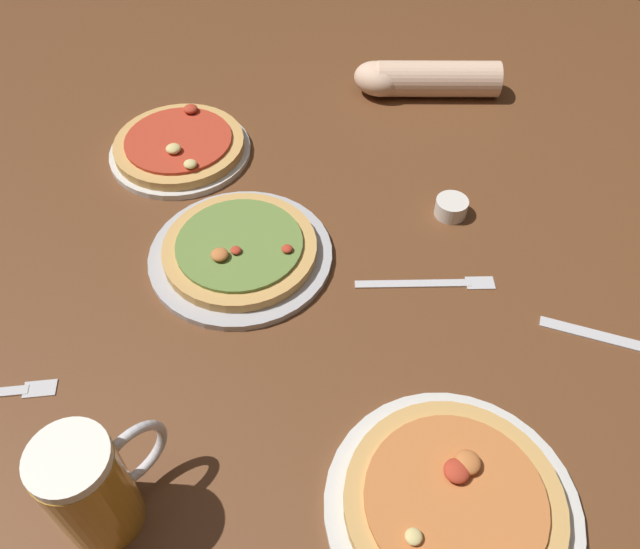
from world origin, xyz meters
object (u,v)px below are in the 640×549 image
pizza_plate_side (240,251)px  diner_arm (421,79)px  fork_spare (429,283)px  pizza_plate_near (453,505)px  knife_right (614,339)px  pizza_plate_far (180,147)px  beer_mug_dark (92,487)px  ramekin_sauce (451,207)px

pizza_plate_side → diner_arm: size_ratio=1.03×
fork_spare → diner_arm: bearing=113.6°
pizza_plate_near → fork_spare: 0.35m
knife_right → fork_spare: (-0.28, -0.02, 0.00)m
pizza_plate_far → beer_mug_dark: 0.68m
ramekin_sauce → fork_spare: ramekin_sauce is taller
pizza_plate_side → diner_arm: diner_arm is taller
pizza_plate_side → fork_spare: (0.29, 0.09, -0.01)m
pizza_plate_side → fork_spare: size_ratio=1.47×
pizza_plate_near → diner_arm: 0.87m
fork_spare → pizza_plate_side: bearing=-162.9°
pizza_plate_near → diner_arm: (-0.36, 0.79, 0.02)m
fork_spare → diner_arm: size_ratio=0.70×
pizza_plate_far → pizza_plate_side: same height
knife_right → diner_arm: size_ratio=0.72×
beer_mug_dark → fork_spare: (0.20, 0.51, -0.08)m
fork_spare → knife_right: bearing=5.1°
pizza_plate_side → ramekin_sauce: size_ratio=5.35×
pizza_plate_near → beer_mug_dark: beer_mug_dark is taller
pizza_plate_far → fork_spare: 0.54m
pizza_plate_side → knife_right: pizza_plate_side is taller
pizza_plate_side → fork_spare: bearing=17.1°
ramekin_sauce → fork_spare: (0.03, -0.17, -0.01)m
pizza_plate_side → fork_spare: pizza_plate_side is taller
ramekin_sauce → diner_arm: bearing=120.4°
knife_right → diner_arm: 0.66m
pizza_plate_far → fork_spare: size_ratio=1.31×
pizza_plate_side → beer_mug_dark: beer_mug_dark is taller
beer_mug_dark → ramekin_sauce: (0.18, 0.68, -0.07)m
knife_right → fork_spare: same height
pizza_plate_far → knife_right: size_ratio=1.27×
ramekin_sauce → fork_spare: size_ratio=0.28×
pizza_plate_near → pizza_plate_far: bearing=149.6°
pizza_plate_far → fork_spare: pizza_plate_far is taller
beer_mug_dark → diner_arm: beer_mug_dark is taller
beer_mug_dark → knife_right: bearing=48.1°
pizza_plate_near → diner_arm: bearing=114.4°
beer_mug_dark → ramekin_sauce: bearing=75.2°
beer_mug_dark → diner_arm: (-0.00, 0.99, -0.05)m
pizza_plate_near → beer_mug_dark: size_ratio=1.85×
pizza_plate_far → pizza_plate_side: size_ratio=0.89×
pizza_plate_far → ramekin_sauce: size_ratio=4.77×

